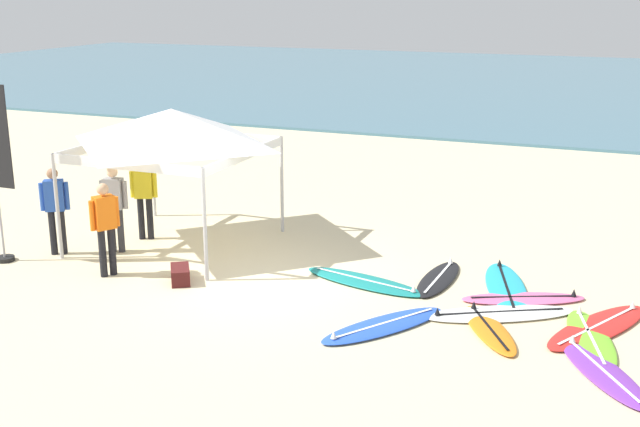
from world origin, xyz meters
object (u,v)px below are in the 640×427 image
object	(u,v)px
surfboard_white	(499,314)
person_orange	(105,223)
surfboard_red	(598,327)
surfboard_black	(439,278)
surfboard_cyan	(506,286)
banner_flag	(1,181)
surfboard_blue	(383,325)
surfboard_teal	(365,281)
canopy_tent	(172,127)
surfboard_lime	(591,338)
gear_bag_near_tent	(180,275)
surfboard_orange	(489,329)
person_grey	(114,203)
person_yellow	(144,192)
surfboard_pink	(524,298)
person_blue	(55,205)
surfboard_purple	(602,372)

from	to	relation	value
surfboard_white	person_orange	distance (m)	6.96
surfboard_red	surfboard_black	bearing A→B (deg)	157.79
surfboard_cyan	banner_flag	distance (m)	9.33
surfboard_cyan	person_orange	world-z (taller)	person_orange
surfboard_blue	surfboard_teal	size ratio (longest dim) A/B	0.92
canopy_tent	surfboard_lime	xyz separation A→B (m)	(8.09, -1.65, -2.35)
gear_bag_near_tent	surfboard_black	bearing A→B (deg)	23.25
surfboard_orange	gear_bag_near_tent	world-z (taller)	gear_bag_near_tent
surfboard_white	surfboard_cyan	distance (m)	1.25
surfboard_black	person_orange	bearing A→B (deg)	-160.32
surfboard_blue	person_grey	bearing A→B (deg)	165.83
surfboard_white	surfboard_red	bearing A→B (deg)	2.27
canopy_tent	surfboard_white	world-z (taller)	canopy_tent
person_yellow	banner_flag	size ratio (longest dim) A/B	0.50
canopy_tent	banner_flag	xyz separation A→B (m)	(-2.38, -2.13, -0.82)
surfboard_pink	person_grey	distance (m)	7.86
surfboard_pink	person_orange	bearing A→B (deg)	-167.30
surfboard_blue	banner_flag	size ratio (longest dim) A/B	0.67
person_grey	surfboard_red	bearing A→B (deg)	-2.01
surfboard_white	person_yellow	bearing A→B (deg)	170.19
surfboard_orange	surfboard_white	bearing A→B (deg)	87.59
person_yellow	banner_flag	xyz separation A→B (m)	(-1.60, -2.19, 0.59)
person_blue	person_yellow	size ratio (longest dim) A/B	1.00
surfboard_white	person_blue	size ratio (longest dim) A/B	1.44
surfboard_black	surfboard_white	size ratio (longest dim) A/B	0.81
surfboard_orange	person_orange	world-z (taller)	person_orange
surfboard_white	person_blue	bearing A→B (deg)	-178.83
surfboard_purple	gear_bag_near_tent	bearing A→B (deg)	173.11
surfboard_blue	person_orange	xyz separation A→B (m)	(-5.29, 0.32, 0.95)
gear_bag_near_tent	person_yellow	bearing A→B (deg)	136.25
surfboard_orange	person_blue	xyz separation A→B (m)	(-8.45, 0.49, 0.95)
surfboard_blue	banner_flag	bearing A→B (deg)	178.22
surfboard_black	person_blue	world-z (taller)	person_blue
person_blue	surfboard_white	bearing A→B (deg)	1.17
surfboard_teal	person_blue	xyz separation A→B (m)	(-6.05, -0.72, 0.95)
surfboard_pink	surfboard_orange	xyz separation A→B (m)	(-0.30, -1.46, 0.00)
surfboard_white	surfboard_cyan	xyz separation A→B (m)	(-0.10, 1.24, 0.00)
surfboard_purple	person_orange	bearing A→B (deg)	175.51
canopy_tent	surfboard_red	distance (m)	8.58
surfboard_pink	surfboard_lime	size ratio (longest dim) A/B	0.95
surfboard_red	person_yellow	size ratio (longest dim) A/B	1.48
person_blue	surfboard_pink	bearing A→B (deg)	6.32
surfboard_red	surfboard_lime	bearing A→B (deg)	-98.92
person_grey	gear_bag_near_tent	world-z (taller)	person_grey
canopy_tent	surfboard_orange	size ratio (longest dim) A/B	1.76
gear_bag_near_tent	banner_flag	bearing A→B (deg)	-175.53
surfboard_purple	person_grey	xyz separation A→B (m)	(-9.16, 1.85, 0.95)
surfboard_orange	surfboard_lime	world-z (taller)	same
surfboard_purple	surfboard_cyan	world-z (taller)	same
person_orange	surfboard_orange	bearing A→B (deg)	1.22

